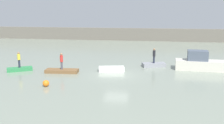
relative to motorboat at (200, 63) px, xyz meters
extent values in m
plane|color=gray|center=(-8.97, -3.70, -0.80)|extent=(120.00, 120.00, 0.00)
cube|color=#666056|center=(-8.97, 26.05, 0.53)|extent=(80.00, 1.20, 2.65)
cube|color=beige|center=(0.10, -0.01, -0.26)|extent=(5.67, 2.22, 1.07)
cube|color=#4C5666|center=(-0.32, 0.02, 0.83)|extent=(2.25, 1.60, 1.11)
cube|color=#2D7F47|center=(-19.72, -3.71, -0.60)|extent=(2.76, 2.19, 0.39)
cube|color=brown|center=(-14.86, -3.70, -0.62)|extent=(3.56, 1.46, 0.36)
cube|color=white|center=(-9.69, -2.28, -0.54)|extent=(2.92, 1.53, 0.51)
cube|color=gray|center=(-5.11, 0.80, -0.57)|extent=(2.91, 1.93, 0.44)
cylinder|color=#232838|center=(-19.72, -3.71, 0.02)|extent=(0.22, 0.22, 0.86)
cylinder|color=yellow|center=(-19.72, -3.71, 0.78)|extent=(0.32, 0.32, 0.64)
sphere|color=#936B4C|center=(-19.72, -3.71, 1.21)|extent=(0.23, 0.23, 0.23)
cylinder|color=#232838|center=(-5.11, 0.80, 0.05)|extent=(0.22, 0.22, 0.81)
cylinder|color=black|center=(-5.11, 0.80, 0.80)|extent=(0.32, 0.32, 0.68)
sphere|color=#936B4C|center=(-5.11, 0.80, 1.26)|extent=(0.25, 0.25, 0.25)
cylinder|color=#4C4C56|center=(-14.86, -3.70, -0.03)|extent=(0.22, 0.22, 0.82)
cylinder|color=red|center=(-14.86, -3.70, 0.73)|extent=(0.32, 0.32, 0.69)
sphere|color=#936B4C|center=(-14.86, -3.70, 1.20)|extent=(0.26, 0.26, 0.26)
sphere|color=orange|center=(-14.49, -8.79, -0.50)|extent=(0.58, 0.58, 0.58)
camera|label=1|loc=(-5.29, -29.46, 5.93)|focal=41.43mm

